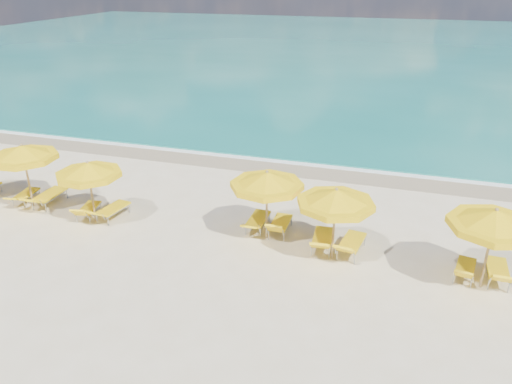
% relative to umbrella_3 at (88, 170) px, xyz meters
% --- Properties ---
extents(ground_plane, '(120.00, 120.00, 0.00)m').
position_rel_umbrella_3_xyz_m(ground_plane, '(5.64, 0.19, -2.01)').
color(ground_plane, beige).
extents(ocean, '(120.00, 80.00, 0.30)m').
position_rel_umbrella_3_xyz_m(ocean, '(5.64, 48.19, -2.01)').
color(ocean, '#12695F').
rests_on(ocean, ground).
extents(wet_sand_band, '(120.00, 2.60, 0.01)m').
position_rel_umbrella_3_xyz_m(wet_sand_band, '(5.64, 7.59, -2.01)').
color(wet_sand_band, tan).
rests_on(wet_sand_band, ground).
extents(foam_line, '(120.00, 1.20, 0.03)m').
position_rel_umbrella_3_xyz_m(foam_line, '(5.64, 8.39, -2.01)').
color(foam_line, white).
rests_on(foam_line, ground).
extents(whitecap_near, '(14.00, 0.36, 0.05)m').
position_rel_umbrella_3_xyz_m(whitecap_near, '(-0.36, 17.19, -2.01)').
color(whitecap_near, white).
rests_on(whitecap_near, ground).
extents(whitecap_far, '(18.00, 0.30, 0.05)m').
position_rel_umbrella_3_xyz_m(whitecap_far, '(13.64, 24.19, -2.01)').
color(whitecap_far, white).
rests_on(whitecap_far, ground).
extents(umbrella_2, '(3.16, 3.16, 2.57)m').
position_rel_umbrella_3_xyz_m(umbrella_2, '(-3.07, 0.40, 0.18)').
color(umbrella_2, tan).
rests_on(umbrella_2, ground).
extents(umbrella_3, '(2.98, 2.98, 2.36)m').
position_rel_umbrella_3_xyz_m(umbrella_3, '(0.00, 0.00, 0.00)').
color(umbrella_3, tan).
rests_on(umbrella_3, ground).
extents(umbrella_4, '(2.89, 2.89, 2.49)m').
position_rel_umbrella_3_xyz_m(umbrella_4, '(6.33, 0.67, 0.12)').
color(umbrella_4, tan).
rests_on(umbrella_4, ground).
extents(umbrella_5, '(2.55, 2.55, 2.46)m').
position_rel_umbrella_3_xyz_m(umbrella_5, '(8.70, 0.00, 0.09)').
color(umbrella_5, tan).
rests_on(umbrella_5, ground).
extents(umbrella_6, '(2.73, 2.73, 2.55)m').
position_rel_umbrella_3_xyz_m(umbrella_6, '(13.08, -0.29, 0.17)').
color(umbrella_6, tan).
rests_on(umbrella_6, ground).
extents(lounger_2_left, '(0.76, 1.71, 0.63)m').
position_rel_umbrella_3_xyz_m(lounger_2_left, '(-3.58, 0.63, -1.81)').
color(lounger_2_left, '#A5A8AD').
rests_on(lounger_2_left, ground).
extents(lounger_2_right, '(0.70, 2.04, 0.78)m').
position_rel_umbrella_3_xyz_m(lounger_2_right, '(-2.53, 0.69, -1.77)').
color(lounger_2_right, '#A5A8AD').
rests_on(lounger_2_right, ground).
extents(lounger_3_left, '(0.84, 1.65, 0.75)m').
position_rel_umbrella_3_xyz_m(lounger_3_left, '(-0.44, 0.23, -1.81)').
color(lounger_3_left, '#A5A8AD').
rests_on(lounger_3_left, ground).
extents(lounger_3_right, '(0.87, 1.89, 0.74)m').
position_rel_umbrella_3_xyz_m(lounger_3_right, '(0.46, 0.42, -1.79)').
color(lounger_3_right, '#A5A8AD').
rests_on(lounger_3_right, ground).
extents(lounger_4_left, '(0.61, 1.85, 0.68)m').
position_rel_umbrella_3_xyz_m(lounger_4_left, '(5.85, 1.21, -1.79)').
color(lounger_4_left, '#A5A8AD').
rests_on(lounger_4_left, ground).
extents(lounger_4_right, '(0.64, 1.78, 0.84)m').
position_rel_umbrella_3_xyz_m(lounger_4_right, '(6.69, 1.13, -1.78)').
color(lounger_4_right, '#A5A8AD').
rests_on(lounger_4_right, ground).
extents(lounger_5_left, '(0.76, 1.94, 0.84)m').
position_rel_umbrella_3_xyz_m(lounger_5_left, '(8.30, 0.49, -1.77)').
color(lounger_5_left, '#A5A8AD').
rests_on(lounger_5_left, ground).
extents(lounger_5_right, '(0.90, 1.98, 0.85)m').
position_rel_umbrella_3_xyz_m(lounger_5_right, '(9.23, 0.47, -1.77)').
color(lounger_5_right, '#A5A8AD').
rests_on(lounger_5_right, ground).
extents(lounger_6_left, '(0.80, 1.64, 0.74)m').
position_rel_umbrella_3_xyz_m(lounger_6_left, '(12.66, 0.09, -1.81)').
color(lounger_6_left, '#A5A8AD').
rests_on(lounger_6_left, ground).
extents(lounger_6_right, '(0.65, 1.80, 0.82)m').
position_rel_umbrella_3_xyz_m(lounger_6_right, '(13.55, 0.18, -1.79)').
color(lounger_6_right, '#A5A8AD').
rests_on(lounger_6_right, ground).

